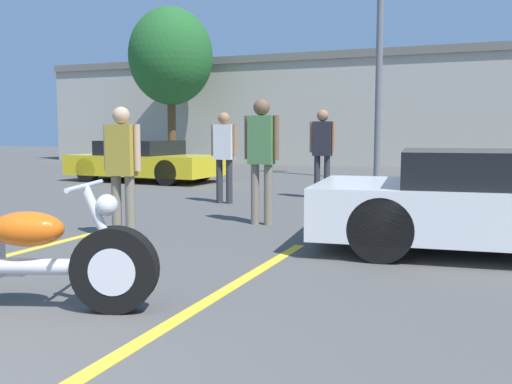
% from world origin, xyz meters
% --- Properties ---
extents(parking_stripe_back, '(0.12, 4.83, 0.01)m').
position_xyz_m(parking_stripe_back, '(0.90, 2.54, 0.00)').
color(parking_stripe_back, yellow).
rests_on(parking_stripe_back, ground).
extents(far_building, '(32.00, 4.20, 4.40)m').
position_xyz_m(far_building, '(0.00, 22.33, 2.34)').
color(far_building, '#B2AD9E').
rests_on(far_building, ground).
extents(light_pole, '(1.21, 0.28, 8.17)m').
position_xyz_m(light_pole, '(0.18, 14.37, 4.47)').
color(light_pole, slate).
rests_on(light_pole, ground).
extents(tree_background, '(3.25, 3.25, 6.11)m').
position_xyz_m(tree_background, '(-8.61, 18.28, 4.22)').
color(tree_background, brown).
rests_on(tree_background, ground).
extents(show_car_hood_open, '(4.23, 2.34, 1.91)m').
position_xyz_m(show_car_hood_open, '(3.09, 5.44, 0.56)').
color(show_car_hood_open, white).
rests_on(show_car_hood_open, ground).
extents(parked_car_left_row, '(4.14, 2.08, 1.09)m').
position_xyz_m(parked_car_left_row, '(-5.63, 11.74, 0.53)').
color(parked_car_left_row, yellow).
rests_on(parked_car_left_row, ground).
extents(spectator_near_motorcycle, '(0.52, 0.23, 1.75)m').
position_xyz_m(spectator_near_motorcycle, '(-0.12, 9.59, 1.05)').
color(spectator_near_motorcycle, '#333338').
rests_on(spectator_near_motorcycle, ground).
extents(spectator_by_show_car, '(0.52, 0.23, 1.78)m').
position_xyz_m(spectator_by_show_car, '(-0.07, 6.21, 1.07)').
color(spectator_by_show_car, gray).
rests_on(spectator_by_show_car, ground).
extents(spectator_midground, '(0.52, 0.22, 1.68)m').
position_xyz_m(spectator_midground, '(-1.61, 8.23, 1.00)').
color(spectator_midground, '#333338').
rests_on(spectator_midground, ground).
extents(spectator_far_lot, '(0.52, 0.21, 1.62)m').
position_xyz_m(spectator_far_lot, '(-1.25, 4.54, 0.96)').
color(spectator_far_lot, gray).
rests_on(spectator_far_lot, ground).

